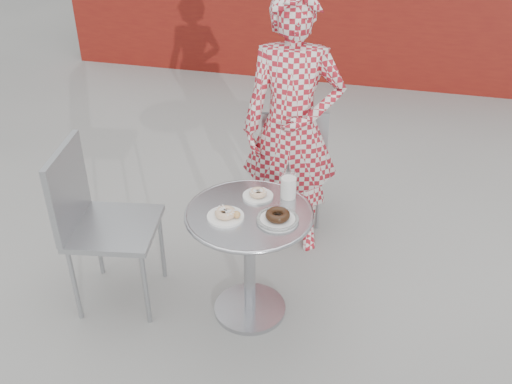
% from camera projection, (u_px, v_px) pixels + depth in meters
% --- Properties ---
extents(ground, '(60.00, 60.00, 0.00)m').
position_uv_depth(ground, '(252.00, 312.00, 3.18)').
color(ground, '#A4A29C').
rests_on(ground, ground).
extents(bistro_table, '(0.66, 0.66, 0.66)m').
position_uv_depth(bistro_table, '(249.00, 238.00, 2.93)').
color(bistro_table, silver).
rests_on(bistro_table, ground).
extents(chair_far, '(0.50, 0.51, 0.86)m').
position_uv_depth(chair_far, '(290.00, 183.00, 3.86)').
color(chair_far, '#9EA0A5').
rests_on(chair_far, ground).
extents(chair_left, '(0.52, 0.52, 0.94)m').
position_uv_depth(chair_left, '(116.00, 256.00, 3.14)').
color(chair_left, '#9EA0A5').
rests_on(chair_left, ground).
extents(seated_person, '(0.63, 0.45, 1.61)m').
position_uv_depth(seated_person, '(292.00, 128.00, 3.33)').
color(seated_person, maroon).
rests_on(seated_person, ground).
extents(plate_far, '(0.16, 0.16, 0.04)m').
position_uv_depth(plate_far, '(258.00, 194.00, 2.96)').
color(plate_far, white).
rests_on(plate_far, bistro_table).
extents(plate_near, '(0.18, 0.18, 0.05)m').
position_uv_depth(plate_near, '(226.00, 215.00, 2.80)').
color(plate_near, white).
rests_on(plate_near, bistro_table).
extents(plate_checker, '(0.21, 0.21, 0.05)m').
position_uv_depth(plate_checker, '(278.00, 218.00, 2.78)').
color(plate_checker, white).
rests_on(plate_checker, bistro_table).
extents(milk_cup, '(0.09, 0.09, 0.14)m').
position_uv_depth(milk_cup, '(288.00, 187.00, 2.93)').
color(milk_cup, white).
rests_on(milk_cup, bistro_table).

